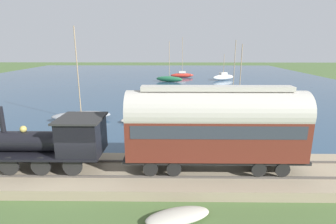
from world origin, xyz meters
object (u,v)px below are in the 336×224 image
Objects in this scene: passenger_coach at (215,124)px; sailboat_teal at (233,91)px; sailboat_green at (169,79)px; beached_dinghy at (178,216)px; rowboat_far_out at (51,139)px; rowboat_near_shore at (130,120)px; steam_locomotive at (59,139)px; sailboat_white at (223,77)px; sailboat_gray at (81,115)px; sailboat_red at (182,75)px; sailboat_blue at (239,101)px.

passenger_coach is 1.23× the size of sailboat_teal.
beached_dinghy is (-42.81, -0.68, -0.38)m from sailboat_green.
sailboat_green is (39.17, 2.70, -2.55)m from passenger_coach.
rowboat_far_out is 7.44m from rowboat_near_shore.
sailboat_white is (42.07, -16.97, -1.61)m from steam_locomotive.
sailboat_white is 0.60× the size of sailboat_gray.
sailboat_white is 2.59× the size of rowboat_near_shore.
sailboat_red reaches higher than beached_dinghy.
sailboat_teal is at bearing -17.07° from beached_dinghy.
sailboat_white is (2.90, -11.34, 0.04)m from sailboat_green.
beached_dinghy reaches higher than rowboat_far_out.
passenger_coach is at bearing -148.31° from sailboat_gray.
sailboat_white reaches higher than beached_dinghy.
sailboat_gray reaches higher than rowboat_near_shore.
passenger_coach reaches higher than rowboat_near_shore.
rowboat_near_shore is (-31.16, 14.94, -0.42)m from sailboat_white.
sailboat_green is at bearing 75.92° from sailboat_white.
passenger_coach is at bearing 147.36° from sailboat_blue.
beached_dinghy is at bearing -161.39° from sailboat_gray.
sailboat_green is at bearing -44.81° from rowboat_near_shore.
sailboat_red is (28.94, 5.65, -0.06)m from sailboat_blue.
sailboat_red is at bearing -5.36° from rowboat_far_out.
sailboat_green is at bearing -8.18° from steam_locomotive.
sailboat_teal reaches higher than rowboat_near_shore.
sailboat_blue is 0.82× the size of sailboat_gray.
steam_locomotive is 29.33m from sailboat_teal.
sailboat_red reaches higher than sailboat_gray.
steam_locomotive is 2.19× the size of beached_dinghy.
sailboat_teal reaches higher than sailboat_white.
sailboat_white is at bearing -21.96° from steam_locomotive.
sailboat_green is 0.89× the size of sailboat_red.
sailboat_red is at bearing -0.22° from passenger_coach.
rowboat_far_out is 13.25m from beached_dinghy.
sailboat_gray is at bearing 46.26° from rowboat_near_shore.
sailboat_white is 2.13× the size of rowboat_far_out.
sailboat_teal is at bearing -126.72° from sailboat_green.
sailboat_white is 1.77× the size of beached_dinghy.
rowboat_near_shore is (-14.16, 13.10, -0.36)m from sailboat_teal.
sailboat_white reaches higher than rowboat_far_out.
steam_locomotive is at bearing 131.96° from rowboat_near_shore.
rowboat_near_shore reaches higher than rowboat_far_out.
beached_dinghy is at bearing 138.44° from sailboat_white.
sailboat_teal is 2.62× the size of beached_dinghy.
sailboat_teal is at bearing -65.20° from sailboat_gray.
rowboat_near_shore is at bearing -10.51° from steam_locomotive.
sailboat_teal is at bearing 145.38° from sailboat_white.
sailboat_gray reaches higher than sailboat_teal.
beached_dinghy is at bearing 152.88° from sailboat_teal.
sailboat_red reaches higher than steam_locomotive.
sailboat_red is (35.28, -11.29, 0.10)m from sailboat_gray.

